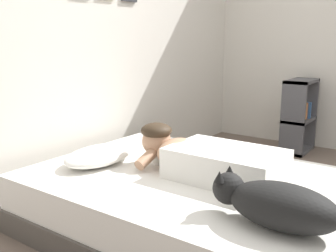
{
  "coord_description": "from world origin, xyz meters",
  "views": [
    {
      "loc": [
        -2.18,
        -0.56,
        1.16
      ],
      "look_at": [
        -0.2,
        0.86,
        0.61
      ],
      "focal_mm": 41.95,
      "sensor_mm": 36.0,
      "label": 1
    }
  ],
  "objects_px": {
    "person_lying": "(205,157)",
    "dog": "(276,204)",
    "bookshelf": "(299,115)",
    "pillow": "(99,155)",
    "coffee_cup": "(159,158)",
    "cell_phone": "(202,184)",
    "bed": "(200,206)"
  },
  "relations": [
    {
      "from": "coffee_cup",
      "to": "dog",
      "type": "bearing_deg",
      "value": -113.61
    },
    {
      "from": "dog",
      "to": "coffee_cup",
      "type": "distance_m",
      "value": 1.02
    },
    {
      "from": "pillow",
      "to": "person_lying",
      "type": "height_order",
      "value": "person_lying"
    },
    {
      "from": "person_lying",
      "to": "coffee_cup",
      "type": "height_order",
      "value": "person_lying"
    },
    {
      "from": "pillow",
      "to": "coffee_cup",
      "type": "height_order",
      "value": "pillow"
    },
    {
      "from": "coffee_cup",
      "to": "cell_phone",
      "type": "distance_m",
      "value": 0.45
    },
    {
      "from": "pillow",
      "to": "coffee_cup",
      "type": "xyz_separation_m",
      "value": [
        0.23,
        -0.31,
        -0.02
      ]
    },
    {
      "from": "bed",
      "to": "pillow",
      "type": "distance_m",
      "value": 0.73
    },
    {
      "from": "person_lying",
      "to": "dog",
      "type": "height_order",
      "value": "person_lying"
    },
    {
      "from": "pillow",
      "to": "bed",
      "type": "bearing_deg",
      "value": -76.45
    },
    {
      "from": "dog",
      "to": "pillow",
      "type": "bearing_deg",
      "value": 81.73
    },
    {
      "from": "dog",
      "to": "cell_phone",
      "type": "height_order",
      "value": "dog"
    },
    {
      "from": "person_lying",
      "to": "cell_phone",
      "type": "height_order",
      "value": "person_lying"
    },
    {
      "from": "cell_phone",
      "to": "person_lying",
      "type": "bearing_deg",
      "value": 24.84
    },
    {
      "from": "person_lying",
      "to": "dog",
      "type": "relative_size",
      "value": 1.6
    },
    {
      "from": "cell_phone",
      "to": "bookshelf",
      "type": "bearing_deg",
      "value": 4.11
    },
    {
      "from": "bookshelf",
      "to": "bed",
      "type": "bearing_deg",
      "value": -177.4
    },
    {
      "from": "bed",
      "to": "person_lying",
      "type": "relative_size",
      "value": 2.24
    },
    {
      "from": "person_lying",
      "to": "bed",
      "type": "bearing_deg",
      "value": -170.79
    },
    {
      "from": "bed",
      "to": "bookshelf",
      "type": "bearing_deg",
      "value": 2.6
    },
    {
      "from": "pillow",
      "to": "bookshelf",
      "type": "height_order",
      "value": "bookshelf"
    },
    {
      "from": "bookshelf",
      "to": "pillow",
      "type": "bearing_deg",
      "value": 165.78
    },
    {
      "from": "person_lying",
      "to": "dog",
      "type": "xyz_separation_m",
      "value": [
        -0.4,
        -0.58,
        -0.0
      ]
    },
    {
      "from": "pillow",
      "to": "cell_phone",
      "type": "distance_m",
      "value": 0.74
    },
    {
      "from": "dog",
      "to": "coffee_cup",
      "type": "xyz_separation_m",
      "value": [
        0.41,
        0.93,
        -0.07
      ]
    },
    {
      "from": "coffee_cup",
      "to": "bookshelf",
      "type": "distance_m",
      "value": 2.07
    },
    {
      "from": "person_lying",
      "to": "bookshelf",
      "type": "bearing_deg",
      "value": 2.41
    },
    {
      "from": "dog",
      "to": "person_lying",
      "type": "bearing_deg",
      "value": 55.52
    },
    {
      "from": "person_lying",
      "to": "cell_phone",
      "type": "xyz_separation_m",
      "value": [
        -0.16,
        -0.07,
        -0.1
      ]
    },
    {
      "from": "pillow",
      "to": "dog",
      "type": "bearing_deg",
      "value": -98.27
    },
    {
      "from": "cell_phone",
      "to": "bookshelf",
      "type": "distance_m",
      "value": 2.22
    },
    {
      "from": "bed",
      "to": "cell_phone",
      "type": "distance_m",
      "value": 0.22
    }
  ]
}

